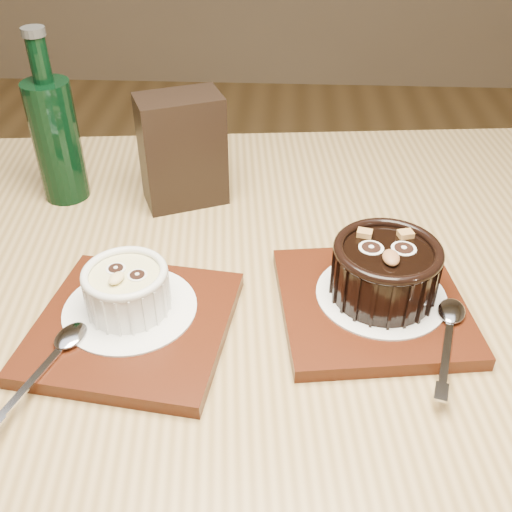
% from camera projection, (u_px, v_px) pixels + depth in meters
% --- Properties ---
extents(table, '(1.27, 0.91, 0.75)m').
position_uv_depth(table, '(226.00, 363.00, 0.67)').
color(table, olive).
rests_on(table, ground).
extents(tray_left, '(0.20, 0.20, 0.01)m').
position_uv_depth(tray_left, '(133.00, 326.00, 0.58)').
color(tray_left, '#44190B').
rests_on(tray_left, table).
extents(doily_left, '(0.13, 0.13, 0.00)m').
position_uv_depth(doily_left, '(130.00, 308.00, 0.58)').
color(doily_left, white).
rests_on(doily_left, tray_left).
extents(ramekin_white, '(0.08, 0.08, 0.05)m').
position_uv_depth(ramekin_white, '(127.00, 288.00, 0.57)').
color(ramekin_white, white).
rests_on(ramekin_white, doily_left).
extents(spoon_left, '(0.07, 0.14, 0.01)m').
position_uv_depth(spoon_left, '(47.00, 362.00, 0.52)').
color(spoon_left, '#B7B8C0').
rests_on(spoon_left, tray_left).
extents(tray_right, '(0.20, 0.20, 0.01)m').
position_uv_depth(tray_right, '(372.00, 304.00, 0.60)').
color(tray_right, '#44190B').
rests_on(tray_right, table).
extents(doily_right, '(0.13, 0.13, 0.00)m').
position_uv_depth(doily_right, '(381.00, 295.00, 0.60)').
color(doily_right, white).
rests_on(doily_right, tray_right).
extents(ramekin_dark, '(0.10, 0.10, 0.06)m').
position_uv_depth(ramekin_dark, '(385.00, 268.00, 0.58)').
color(ramekin_dark, black).
rests_on(ramekin_dark, doily_right).
extents(spoon_right, '(0.06, 0.14, 0.01)m').
position_uv_depth(spoon_right, '(449.00, 335.00, 0.55)').
color(spoon_right, '#B7B8C0').
rests_on(spoon_right, tray_right).
extents(condiment_stand, '(0.12, 0.09, 0.14)m').
position_uv_depth(condiment_stand, '(182.00, 150.00, 0.74)').
color(condiment_stand, black).
rests_on(condiment_stand, table).
extents(green_bottle, '(0.06, 0.06, 0.21)m').
position_uv_depth(green_bottle, '(56.00, 137.00, 0.74)').
color(green_bottle, black).
rests_on(green_bottle, table).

